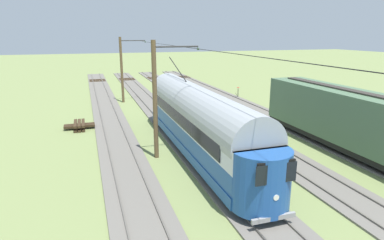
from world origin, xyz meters
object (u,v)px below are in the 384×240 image
at_px(vintage_streetcar, 198,119).
at_px(switch_stand, 238,92).
at_px(catenary_pole_mid_near, 156,98).
at_px(catenary_pole_foreground, 122,69).
at_px(spare_tie_stack, 79,126).
at_px(track_end_bumper, 192,98).
at_px(boxcar_adjacent, 348,118).

xyz_separation_m(vintage_streetcar, switch_stand, (-10.82, -16.37, -1.57)).
relative_size(catenary_pole_mid_near, switch_stand, 5.81).
distance_m(catenary_pole_foreground, switch_stand, 13.88).
height_order(vintage_streetcar, spare_tie_stack, vintage_streetcar).
height_order(vintage_streetcar, switch_stand, vintage_streetcar).
xyz_separation_m(switch_stand, track_end_bumper, (6.03, 0.47, -0.30)).
bearing_deg(switch_stand, track_end_bumper, 4.50).
distance_m(vintage_streetcar, switch_stand, 19.68).
relative_size(vintage_streetcar, track_end_bumper, 10.25).
xyz_separation_m(vintage_streetcar, spare_tie_stack, (7.36, -8.18, -2.00)).
bearing_deg(spare_tie_stack, catenary_pole_foreground, -116.09).
bearing_deg(catenary_pole_foreground, switch_stand, 173.84).
relative_size(catenary_pole_foreground, catenary_pole_mid_near, 1.00).
xyz_separation_m(switch_stand, spare_tie_stack, (18.18, 8.19, -0.43)).
height_order(catenary_pole_mid_near, track_end_bumper, catenary_pole_mid_near).
bearing_deg(catenary_pole_foreground, catenary_pole_mid_near, 90.00).
bearing_deg(boxcar_adjacent, switch_stand, -93.78).
bearing_deg(boxcar_adjacent, track_end_bumper, -75.37).
xyz_separation_m(boxcar_adjacent, spare_tie_stack, (16.93, -10.65, -1.90)).
bearing_deg(switch_stand, spare_tie_stack, 24.24).
height_order(vintage_streetcar, boxcar_adjacent, vintage_streetcar).
height_order(boxcar_adjacent, catenary_pole_mid_near, catenary_pole_mid_near).
relative_size(vintage_streetcar, spare_tie_stack, 7.69).
bearing_deg(spare_tie_stack, vintage_streetcar, 131.96).
relative_size(switch_stand, spare_tie_stack, 0.51).
bearing_deg(catenary_pole_foreground, boxcar_adjacent, 121.06).
bearing_deg(track_end_bumper, switch_stand, -175.50).
distance_m(vintage_streetcar, catenary_pole_mid_near, 3.03).
distance_m(vintage_streetcar, track_end_bumper, 16.70).
distance_m(switch_stand, track_end_bumper, 6.06).
bearing_deg(catenary_pole_mid_near, track_end_bumper, -115.03).
distance_m(catenary_pole_foreground, spare_tie_stack, 11.28).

